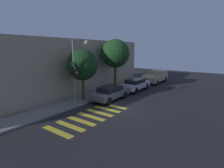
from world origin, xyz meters
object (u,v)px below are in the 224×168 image
object	(u,v)px
traffic_light_pole	(77,65)
tree_midblock	(115,54)
sedan_middle	(135,84)
sedan_near_corner	(110,93)
tree_near_corner	(82,65)
pickup_truck	(156,76)

from	to	relation	value
traffic_light_pole	tree_midblock	bearing A→B (deg)	6.60
sedan_middle	traffic_light_pole	bearing A→B (deg)	171.12
sedan_near_corner	tree_near_corner	bearing A→B (deg)	128.49
tree_midblock	pickup_truck	bearing A→B (deg)	-14.53
sedan_near_corner	pickup_truck	world-z (taller)	pickup_truck
tree_midblock	tree_near_corner	bearing A→B (deg)	180.00
sedan_middle	pickup_truck	size ratio (longest dim) A/B	0.85
tree_near_corner	sedan_near_corner	bearing A→B (deg)	-51.51
traffic_light_pole	sedan_middle	xyz separation A→B (m)	(8.14, -1.27, -2.86)
sedan_near_corner	tree_near_corner	world-z (taller)	tree_near_corner
pickup_truck	tree_midblock	xyz separation A→B (m)	(-7.93, 2.06, 3.52)
traffic_light_pole	tree_near_corner	distance (m)	1.59
sedan_middle	tree_near_corner	size ratio (longest dim) A/B	0.93
sedan_near_corner	traffic_light_pole	bearing A→B (deg)	157.06
sedan_near_corner	tree_midblock	xyz separation A→B (m)	(3.77, 2.06, 3.66)
traffic_light_pole	sedan_middle	distance (m)	8.72
tree_near_corner	traffic_light_pole	bearing A→B (deg)	-150.21
traffic_light_pole	sedan_near_corner	xyz separation A→B (m)	(3.00, -1.27, -2.87)
traffic_light_pole	pickup_truck	world-z (taller)	traffic_light_pole
traffic_light_pole	pickup_truck	bearing A→B (deg)	-4.94
sedan_middle	pickup_truck	xyz separation A→B (m)	(6.57, 0.00, 0.13)
pickup_truck	tree_near_corner	xyz separation A→B (m)	(-13.34, 2.06, 2.58)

